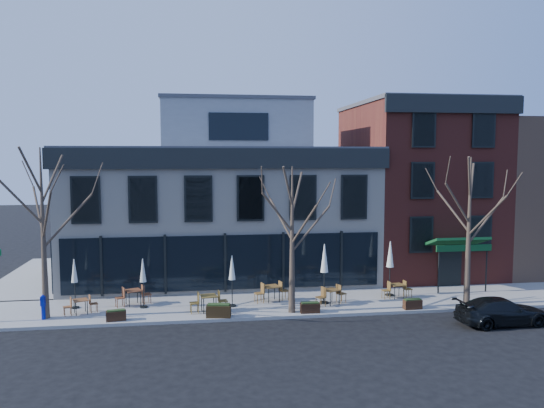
{
  "coord_description": "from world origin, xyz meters",
  "views": [
    {
      "loc": [
        -1.48,
        -28.55,
        7.65
      ],
      "look_at": [
        2.87,
        2.0,
        4.88
      ],
      "focal_mm": 35.0,
      "sensor_mm": 36.0,
      "label": 1
    }
  ],
  "objects": [
    {
      "name": "parked_sedan",
      "position": [
        12.23,
        -6.64,
        0.61
      ],
      "size": [
        4.28,
        1.86,
        1.22
      ],
      "primitive_type": "imported",
      "rotation": [
        0.0,
        0.0,
        1.61
      ],
      "color": "black",
      "rests_on": "ground"
    },
    {
      "name": "call_box",
      "position": [
        -8.57,
        -3.39,
        0.77
      ],
      "size": [
        0.23,
        0.23,
        1.17
      ],
      "color": "#0B179A",
      "rests_on": "sidewalk_front"
    },
    {
      "name": "cafe_set_4",
      "position": [
        5.22,
        -2.85,
        0.64
      ],
      "size": [
        1.82,
        1.16,
        0.95
      ],
      "color": "brown",
      "rests_on": "sidewalk_front"
    },
    {
      "name": "cafe_set_2",
      "position": [
        -0.97,
        -3.26,
        0.66
      ],
      "size": [
        1.91,
        0.86,
        0.99
      ],
      "color": "brown",
      "rests_on": "sidewalk_front"
    },
    {
      "name": "tree_corner",
      "position": [
        -8.49,
        -3.2,
        4.25
      ],
      "size": [
        3.93,
        3.98,
        7.92
      ],
      "color": "#382B21",
      "rests_on": "sidewalk_front"
    },
    {
      "name": "umbrella_2",
      "position": [
        0.22,
        -2.47,
        1.97
      ],
      "size": [
        0.41,
        0.41,
        2.58
      ],
      "color": "black",
      "rests_on": "sidewalk_front"
    },
    {
      "name": "umbrella_1",
      "position": [
        -4.18,
        -2.09,
        1.89
      ],
      "size": [
        0.4,
        0.4,
        2.47
      ],
      "color": "black",
      "rests_on": "sidewalk_front"
    },
    {
      "name": "planter_0",
      "position": [
        -5.22,
        -4.06,
        0.4
      ],
      "size": [
        0.94,
        0.51,
        0.5
      ],
      "color": "black",
      "rests_on": "sidewalk_front"
    },
    {
      "name": "umbrella_0",
      "position": [
        -7.52,
        -1.7,
        1.89
      ],
      "size": [
        0.39,
        0.39,
        2.47
      ],
      "color": "black",
      "rests_on": "sidewalk_front"
    },
    {
      "name": "planter_1",
      "position": [
        -0.54,
        -4.2,
        0.47
      ],
      "size": [
        1.2,
        0.63,
        0.64
      ],
      "color": "black",
      "rests_on": "sidewalk_front"
    },
    {
      "name": "cafe_set_5",
      "position": [
        9.0,
        -2.12,
        0.61
      ],
      "size": [
        1.73,
        0.75,
        0.9
      ],
      "color": "brown",
      "rests_on": "sidewalk_front"
    },
    {
      "name": "tree_mid",
      "position": [
        3.01,
        -3.9,
        3.79
      ],
      "size": [
        3.5,
        3.55,
        7.04
      ],
      "color": "#382B21",
      "rests_on": "sidewalk_front"
    },
    {
      "name": "ground",
      "position": [
        0.0,
        0.0,
        0.0
      ],
      "size": [
        120.0,
        120.0,
        0.0
      ],
      "primitive_type": "plane",
      "color": "black",
      "rests_on": "ground"
    },
    {
      "name": "red_brick_building",
      "position": [
        13.0,
        4.98,
        5.64
      ],
      "size": [
        8.2,
        11.78,
        11.18
      ],
      "color": "maroon",
      "rests_on": "ground"
    },
    {
      "name": "cafe_set_3",
      "position": [
        2.31,
        -1.84,
        0.66
      ],
      "size": [
        1.94,
        0.97,
        0.99
      ],
      "color": "brown",
      "rests_on": "sidewalk_front"
    },
    {
      "name": "sidewalk_side",
      "position": [
        -11.25,
        6.0,
        0.07
      ],
      "size": [
        4.5,
        12.0,
        0.15
      ],
      "primitive_type": "cube",
      "color": "gray",
      "rests_on": "ground"
    },
    {
      "name": "planter_3",
      "position": [
        9.0,
        -4.2,
        0.4
      ],
      "size": [
        0.93,
        0.43,
        0.51
      ],
      "color": "#321C10",
      "rests_on": "sidewalk_front"
    },
    {
      "name": "bg_building",
      "position": [
        23.0,
        6.0,
        5.0
      ],
      "size": [
        12.0,
        12.0,
        10.0
      ],
      "primitive_type": "cube",
      "color": "#8C664C",
      "rests_on": "ground"
    },
    {
      "name": "cafe_set_1",
      "position": [
        -4.73,
        -1.58,
        0.64
      ],
      "size": [
        1.86,
        1.12,
        0.96
      ],
      "color": "brown",
      "rests_on": "sidewalk_front"
    },
    {
      "name": "umbrella_3",
      "position": [
        4.91,
        -2.59,
        2.32
      ],
      "size": [
        0.49,
        0.49,
        3.07
      ],
      "color": "black",
      "rests_on": "sidewalk_front"
    },
    {
      "name": "corner_building",
      "position": [
        0.07,
        5.07,
        4.72
      ],
      "size": [
        18.39,
        10.39,
        11.1
      ],
      "color": "silver",
      "rests_on": "ground"
    },
    {
      "name": "tree_right",
      "position": [
        12.01,
        -3.9,
        4.02
      ],
      "size": [
        3.72,
        3.77,
        7.48
      ],
      "color": "#382B21",
      "rests_on": "sidewalk_front"
    },
    {
      "name": "sidewalk_front",
      "position": [
        3.25,
        -2.15,
        0.07
      ],
      "size": [
        33.5,
        4.7,
        0.15
      ],
      "primitive_type": "cube",
      "color": "gray",
      "rests_on": "ground"
    },
    {
      "name": "umbrella_4",
      "position": [
        8.79,
        -1.6,
        2.25
      ],
      "size": [
        0.48,
        0.48,
        2.97
      ],
      "color": "black",
      "rests_on": "sidewalk_front"
    },
    {
      "name": "cafe_set_0",
      "position": [
        -7.05,
        -2.74,
        0.58
      ],
      "size": [
        1.63,
        0.96,
        0.84
      ],
      "color": "brown",
      "rests_on": "sidewalk_front"
    },
    {
      "name": "planter_2",
      "position": [
        3.85,
        -4.11,
        0.41
      ],
      "size": [
        0.94,
        0.39,
        0.52
      ],
      "color": "black",
      "rests_on": "sidewalk_front"
    }
  ]
}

